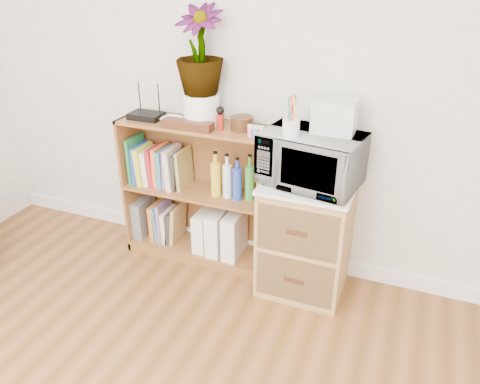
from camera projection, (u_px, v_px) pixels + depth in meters
The scene contains 21 objects.
skirting_board at pixel (255, 247), 3.26m from camera, with size 4.00×0.02×0.10m, color white.
bookshelf at pixel (198, 193), 3.07m from camera, with size 1.00×0.30×0.95m, color brown.
wicker_unit at pixel (306, 238), 2.81m from camera, with size 0.50×0.45×0.70m, color #9E7542.
microwave at pixel (311, 159), 2.57m from camera, with size 0.53×0.36×0.30m, color silver.
pen_cup at pixel (291, 128), 2.43m from camera, with size 0.09×0.09×0.10m, color silver.
small_appliance at pixel (335, 116), 2.49m from camera, with size 0.22×0.19×0.18m, color silver.
router at pixel (146, 116), 2.94m from camera, with size 0.21×0.14×0.04m, color black.
white_bowl at pixel (172, 120), 2.87m from camera, with size 0.13×0.13×0.03m, color white.
plant_pot at pixel (202, 109), 2.82m from camera, with size 0.22×0.22×0.19m, color white.
potted_plant at pixel (200, 50), 2.66m from camera, with size 0.28×0.28×0.50m, color #2C6E2C.
trinket_box at pixel (188, 125), 2.76m from camera, with size 0.31×0.08×0.05m, color #371A0F.
kokeshi_doll at pixel (220, 122), 2.74m from camera, with size 0.04×0.04×0.10m, color maroon.
wooden_bowl at pixel (242, 123), 2.74m from camera, with size 0.13×0.13×0.08m, color #32190D.
paint_jars at pixel (256, 133), 2.63m from camera, with size 0.10×0.04×0.05m, color pink.
file_box at pixel (144, 216), 3.34m from camera, with size 0.08×0.21×0.27m, color slate.
magazine_holder_left at pixel (204, 230), 3.17m from camera, with size 0.09×0.22×0.27m, color white.
magazine_holder_mid at pixel (218, 231), 3.13m from camera, with size 0.09×0.24×0.30m, color white.
magazine_holder_right at pixel (234, 234), 3.09m from camera, with size 0.10×0.25×0.31m, color white.
cookbooks at pixel (160, 165), 3.09m from camera, with size 0.37×0.20×0.31m.
liquor_bottles at pixel (244, 178), 2.88m from camera, with size 0.42×0.07×0.32m.
lower_books at pixel (167, 222), 3.28m from camera, with size 0.21×0.19×0.29m.
Camera 1 is at (0.92, -0.34, 1.86)m, focal length 35.00 mm.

